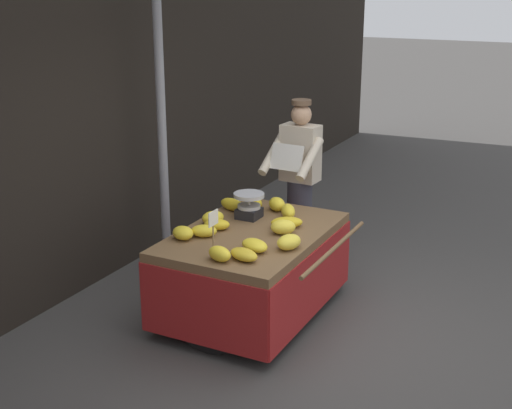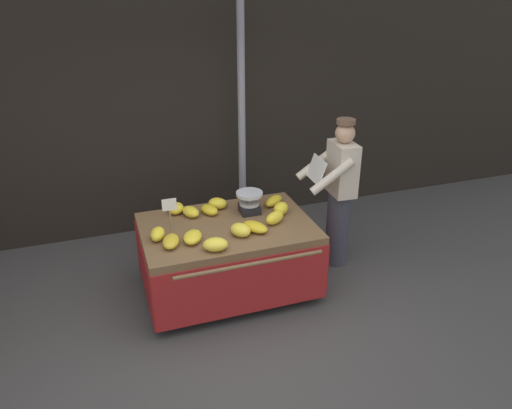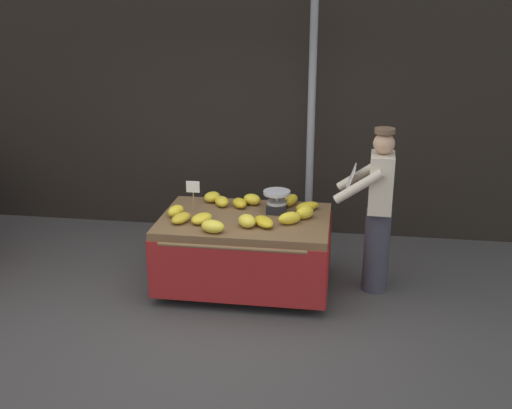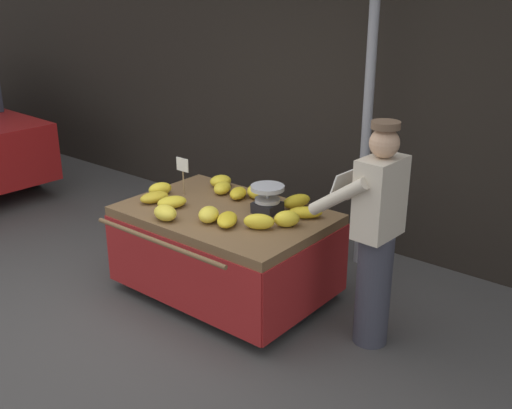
% 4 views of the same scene
% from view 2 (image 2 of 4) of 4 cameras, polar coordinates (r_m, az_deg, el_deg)
% --- Properties ---
extents(ground_plane, '(60.00, 60.00, 0.00)m').
position_cam_2_polar(ground_plane, '(4.55, -2.82, -16.86)').
color(ground_plane, '#423F3D').
extents(back_wall, '(16.00, 0.24, 4.23)m').
position_cam_2_polar(back_wall, '(6.13, -10.77, 16.06)').
color(back_wall, black).
rests_on(back_wall, ground).
extents(street_pole, '(0.09, 0.09, 2.99)m').
position_cam_2_polar(street_pole, '(5.95, -1.70, 10.08)').
color(street_pole, gray).
rests_on(street_pole, ground).
extents(banana_cart, '(1.74, 1.36, 0.78)m').
position_cam_2_polar(banana_cart, '(4.98, -3.36, -4.49)').
color(banana_cart, brown).
rests_on(banana_cart, ground).
extents(weighing_scale, '(0.28, 0.28, 0.24)m').
position_cam_2_polar(weighing_scale, '(5.08, -0.78, 0.25)').
color(weighing_scale, black).
rests_on(weighing_scale, banana_cart).
extents(price_sign, '(0.14, 0.01, 0.34)m').
position_cam_2_polar(price_sign, '(4.74, -10.15, -0.37)').
color(price_sign, '#997A51').
rests_on(price_sign, banana_cart).
extents(banana_bunch_0, '(0.22, 0.26, 0.10)m').
position_cam_2_polar(banana_bunch_0, '(5.10, -5.50, -0.64)').
color(banana_bunch_0, gold).
rests_on(banana_bunch_0, banana_cart).
extents(banana_bunch_1, '(0.26, 0.30, 0.10)m').
position_cam_2_polar(banana_bunch_1, '(4.59, -7.45, -3.81)').
color(banana_bunch_1, yellow).
rests_on(banana_bunch_1, banana_cart).
extents(banana_bunch_2, '(0.25, 0.26, 0.12)m').
position_cam_2_polar(banana_bunch_2, '(4.65, -1.82, -3.01)').
color(banana_bunch_2, yellow).
rests_on(banana_bunch_2, banana_cart).
extents(banana_bunch_3, '(0.20, 0.25, 0.12)m').
position_cam_2_polar(banana_bunch_3, '(4.68, -11.51, -3.42)').
color(banana_bunch_3, yellow).
rests_on(banana_bunch_3, banana_cart).
extents(banana_bunch_4, '(0.30, 0.27, 0.09)m').
position_cam_2_polar(banana_bunch_4, '(5.29, 2.09, 0.43)').
color(banana_bunch_4, gold).
rests_on(banana_bunch_4, banana_cart).
extents(banana_bunch_5, '(0.23, 0.25, 0.11)m').
position_cam_2_polar(banana_bunch_5, '(5.16, -9.40, -0.45)').
color(banana_bunch_5, yellow).
rests_on(banana_bunch_5, banana_cart).
extents(banana_bunch_6, '(0.25, 0.24, 0.12)m').
position_cam_2_polar(banana_bunch_6, '(5.21, -4.53, 0.14)').
color(banana_bunch_6, yellow).
rests_on(banana_bunch_6, banana_cart).
extents(banana_bunch_7, '(0.26, 0.22, 0.12)m').
position_cam_2_polar(banana_bunch_7, '(4.42, -4.79, -4.71)').
color(banana_bunch_7, yellow).
rests_on(banana_bunch_7, banana_cart).
extents(banana_bunch_8, '(0.28, 0.32, 0.09)m').
position_cam_2_polar(banana_bunch_8, '(4.73, -0.10, -2.66)').
color(banana_bunch_8, gold).
rests_on(banana_bunch_8, banana_cart).
extents(banana_bunch_9, '(0.21, 0.26, 0.10)m').
position_cam_2_polar(banana_bunch_9, '(5.07, -7.68, -0.86)').
color(banana_bunch_9, yellow).
rests_on(banana_bunch_9, banana_cart).
extents(banana_bunch_10, '(0.27, 0.23, 0.12)m').
position_cam_2_polar(banana_bunch_10, '(4.88, 2.23, -1.57)').
color(banana_bunch_10, yellow).
rests_on(banana_bunch_10, banana_cart).
extents(banana_bunch_11, '(0.20, 0.30, 0.11)m').
position_cam_2_polar(banana_bunch_11, '(5.35, -0.35, 0.87)').
color(banana_bunch_11, gold).
rests_on(banana_bunch_11, banana_cart).
extents(banana_bunch_12, '(0.22, 0.29, 0.09)m').
position_cam_2_polar(banana_bunch_12, '(4.56, -9.98, -4.29)').
color(banana_bunch_12, gold).
rests_on(banana_bunch_12, banana_cart).
extents(banana_bunch_13, '(0.24, 0.25, 0.13)m').
position_cam_2_polar(banana_bunch_13, '(5.08, 2.95, -0.46)').
color(banana_bunch_13, yellow).
rests_on(banana_bunch_13, banana_cart).
extents(vendor_person, '(0.59, 0.54, 1.71)m').
position_cam_2_polar(vendor_person, '(5.43, 9.73, 1.26)').
color(vendor_person, '#383842').
rests_on(vendor_person, ground).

